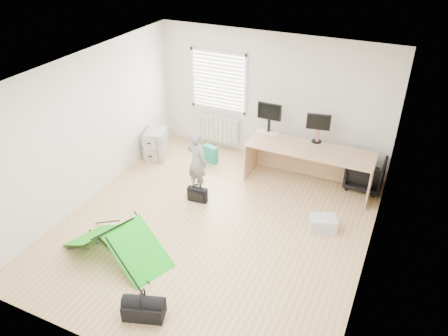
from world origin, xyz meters
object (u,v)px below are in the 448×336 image
at_px(monitor_right, 318,132).
at_px(storage_crate, 323,223).
at_px(kite, 115,242).
at_px(filing_cabinet, 156,144).
at_px(person, 197,161).
at_px(laptop_bag, 197,195).
at_px(office_chair, 365,173).
at_px(monitor_left, 269,122).
at_px(thermos, 317,135).
at_px(duffel_bag, 144,310).
at_px(desk, 308,168).

distance_m(monitor_right, storage_crate, 1.90).
bearing_deg(kite, filing_cabinet, 131.61).
xyz_separation_m(person, laptop_bag, (0.19, -0.36, -0.48)).
distance_m(filing_cabinet, office_chair, 4.37).
xyz_separation_m(monitor_left, office_chair, (1.97, 0.10, -0.73)).
xyz_separation_m(office_chair, storage_crate, (-0.40, -1.66, -0.19)).
xyz_separation_m(monitor_right, person, (-1.92, -1.35, -0.41)).
bearing_deg(monitor_left, thermos, 1.52).
relative_size(kite, duffel_bag, 3.14).
xyz_separation_m(desk, office_chair, (1.02, 0.43, -0.09)).
height_order(thermos, duffel_bag, thermos).
bearing_deg(storage_crate, duffel_bag, -121.26).
height_order(monitor_right, person, monitor_right).
bearing_deg(storage_crate, person, 175.18).
xyz_separation_m(monitor_right, laptop_bag, (-1.73, -1.71, -0.89)).
bearing_deg(person, monitor_right, -127.77).
bearing_deg(storage_crate, laptop_bag, -176.34).
distance_m(storage_crate, duffel_bag, 3.31).
bearing_deg(laptop_bag, thermos, 38.67).
distance_m(thermos, person, 2.38).
bearing_deg(office_chair, monitor_right, 6.64).
relative_size(filing_cabinet, office_chair, 0.92).
height_order(filing_cabinet, thermos, thermos).
bearing_deg(kite, person, 103.84).
height_order(filing_cabinet, duffel_bag, filing_cabinet).
bearing_deg(person, duffel_bag, 121.82).
height_order(monitor_left, thermos, monitor_left).
distance_m(monitor_right, person, 2.38).
height_order(monitor_left, person, monitor_left).
height_order(thermos, office_chair, thermos).
distance_m(office_chair, storage_crate, 1.71).
distance_m(filing_cabinet, monitor_right, 3.45).
height_order(storage_crate, laptop_bag, laptop_bag).
xyz_separation_m(filing_cabinet, storage_crate, (3.91, -0.96, -0.20)).
bearing_deg(thermos, filing_cabinet, -169.59).
xyz_separation_m(filing_cabinet, kite, (1.13, -2.97, -0.05)).
height_order(thermos, storage_crate, thermos).
bearing_deg(filing_cabinet, duffel_bag, -78.56).
relative_size(filing_cabinet, duffel_bag, 1.17).
height_order(monitor_left, monitor_right, monitor_left).
xyz_separation_m(monitor_left, laptop_bag, (-0.75, -1.71, -0.91)).
xyz_separation_m(filing_cabinet, office_chair, (4.31, 0.69, -0.00)).
bearing_deg(duffel_bag, storage_crate, 40.37).
bearing_deg(desk, laptop_bag, -141.15).
bearing_deg(filing_cabinet, storage_crate, -32.49).
relative_size(thermos, person, 0.22).
distance_m(kite, storage_crate, 3.44).
distance_m(office_chair, duffel_bag, 4.96).
xyz_separation_m(person, storage_crate, (2.51, -0.21, -0.49)).
bearing_deg(duffel_bag, desk, 56.53).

